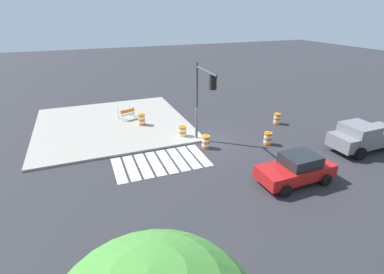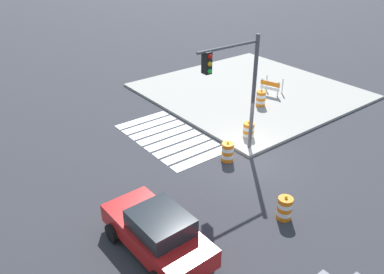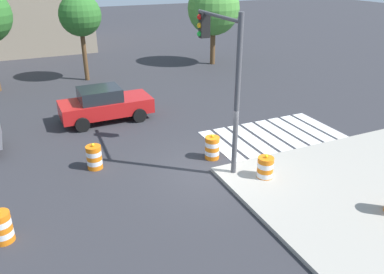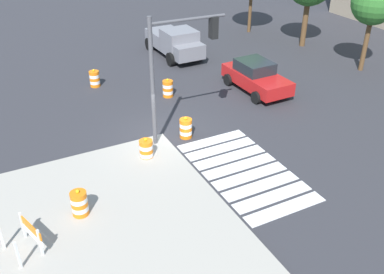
% 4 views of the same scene
% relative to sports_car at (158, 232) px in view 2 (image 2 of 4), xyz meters
% --- Properties ---
extents(ground_plane, '(120.00, 120.00, 0.00)m').
position_rel_sports_car_xyz_m(ground_plane, '(2.36, -6.65, -0.81)').
color(ground_plane, '#2D2D33').
extents(sidewalk_corner, '(12.00, 12.00, 0.15)m').
position_rel_sports_car_xyz_m(sidewalk_corner, '(8.36, -12.65, -0.74)').
color(sidewalk_corner, '#9E998E').
rests_on(sidewalk_corner, ground).
extents(crosswalk_stripes, '(5.85, 3.20, 0.02)m').
position_rel_sports_car_xyz_m(crosswalk_stripes, '(6.36, -4.85, -0.80)').
color(crosswalk_stripes, silver).
rests_on(crosswalk_stripes, ground).
extents(sports_car, '(4.34, 2.21, 1.63)m').
position_rel_sports_car_xyz_m(sports_car, '(0.00, 0.00, 0.00)').
color(sports_car, red).
rests_on(sports_car, ground).
extents(traffic_barrel_near_corner, '(0.56, 0.56, 1.02)m').
position_rel_sports_car_xyz_m(traffic_barrel_near_corner, '(-1.45, -4.64, -0.36)').
color(traffic_barrel_near_corner, orange).
rests_on(traffic_barrel_near_corner, ground).
extents(traffic_barrel_crosswalk_end, '(0.56, 0.56, 1.02)m').
position_rel_sports_car_xyz_m(traffic_barrel_crosswalk_end, '(3.79, -7.99, -0.36)').
color(traffic_barrel_crosswalk_end, orange).
rests_on(traffic_barrel_crosswalk_end, ground).
extents(traffic_barrel_median_far, '(0.56, 0.56, 1.02)m').
position_rel_sports_car_xyz_m(traffic_barrel_median_far, '(2.88, -5.73, -0.36)').
color(traffic_barrel_median_far, orange).
rests_on(traffic_barrel_median_far, ground).
extents(traffic_barrel_on_sidewalk, '(0.56, 0.56, 1.02)m').
position_rel_sports_car_xyz_m(traffic_barrel_on_sidewalk, '(6.14, -11.35, -0.21)').
color(traffic_barrel_on_sidewalk, orange).
rests_on(traffic_barrel_on_sidewalk, sidewalk_corner).
extents(construction_barricade, '(1.41, 1.12, 1.00)m').
position_rel_sports_car_xyz_m(construction_barricade, '(7.02, -13.18, -0.09)').
color(construction_barricade, silver).
rests_on(construction_barricade, sidewalk_corner).
extents(traffic_light_pole, '(0.47, 3.29, 5.50)m').
position_rel_sports_car_xyz_m(traffic_light_pole, '(2.99, -6.11, 3.10)').
color(traffic_light_pole, '#4C4C51').
rests_on(traffic_light_pole, sidewalk_corner).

